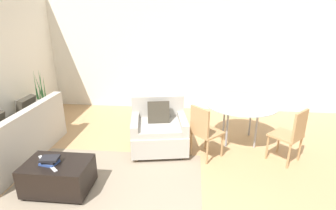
{
  "coord_description": "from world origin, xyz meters",
  "views": [
    {
      "loc": [
        0.38,
        -2.36,
        2.28
      ],
      "look_at": [
        -0.05,
        1.92,
        0.75
      ],
      "focal_mm": 28.0,
      "sensor_mm": 36.0,
      "label": 1
    }
  ],
  "objects_px": {
    "armchair": "(159,131)",
    "tv_remote_primary": "(42,158)",
    "dining_chair_near_right": "(292,133)",
    "ottoman": "(58,175)",
    "dining_chair_near_left": "(204,129)",
    "potted_plant": "(44,112)",
    "tv_remote_secondary": "(54,169)",
    "dining_table": "(241,107)",
    "couch": "(11,142)",
    "book_stack": "(50,160)"
  },
  "relations": [
    {
      "from": "ottoman",
      "to": "dining_chair_near_left",
      "type": "height_order",
      "value": "dining_chair_near_left"
    },
    {
      "from": "armchair",
      "to": "tv_remote_primary",
      "type": "distance_m",
      "value": 1.86
    },
    {
      "from": "dining_table",
      "to": "dining_chair_near_right",
      "type": "distance_m",
      "value": 0.97
    },
    {
      "from": "tv_remote_primary",
      "to": "dining_chair_near_left",
      "type": "relative_size",
      "value": 0.16
    },
    {
      "from": "couch",
      "to": "potted_plant",
      "type": "xyz_separation_m",
      "value": [
        -0.22,
        1.36,
        -0.01
      ]
    },
    {
      "from": "couch",
      "to": "dining_table",
      "type": "bearing_deg",
      "value": 14.87
    },
    {
      "from": "armchair",
      "to": "dining_chair_near_right",
      "type": "xyz_separation_m",
      "value": [
        2.11,
        -0.23,
        0.17
      ]
    },
    {
      "from": "couch",
      "to": "dining_chair_near_right",
      "type": "xyz_separation_m",
      "value": [
        4.45,
        0.32,
        0.22
      ]
    },
    {
      "from": "couch",
      "to": "potted_plant",
      "type": "relative_size",
      "value": 1.61
    },
    {
      "from": "potted_plant",
      "to": "dining_chair_near_right",
      "type": "xyz_separation_m",
      "value": [
        4.67,
        -1.03,
        0.23
      ]
    },
    {
      "from": "tv_remote_primary",
      "to": "tv_remote_secondary",
      "type": "relative_size",
      "value": 1.06
    },
    {
      "from": "tv_remote_primary",
      "to": "dining_chair_near_left",
      "type": "height_order",
      "value": "dining_chair_near_left"
    },
    {
      "from": "couch",
      "to": "dining_table",
      "type": "relative_size",
      "value": 1.57
    },
    {
      "from": "book_stack",
      "to": "dining_table",
      "type": "height_order",
      "value": "dining_table"
    },
    {
      "from": "ottoman",
      "to": "dining_chair_near_left",
      "type": "xyz_separation_m",
      "value": [
        1.93,
        1.05,
        0.28
      ]
    },
    {
      "from": "dining_table",
      "to": "tv_remote_secondary",
      "type": "bearing_deg",
      "value": -143.87
    },
    {
      "from": "tv_remote_secondary",
      "to": "book_stack",
      "type": "bearing_deg",
      "value": 131.83
    },
    {
      "from": "tv_remote_primary",
      "to": "dining_chair_near_right",
      "type": "xyz_separation_m",
      "value": [
        3.53,
        0.97,
        0.08
      ]
    },
    {
      "from": "armchair",
      "to": "potted_plant",
      "type": "xyz_separation_m",
      "value": [
        -2.56,
        0.8,
        -0.05
      ]
    },
    {
      "from": "couch",
      "to": "ottoman",
      "type": "height_order",
      "value": "couch"
    },
    {
      "from": "book_stack",
      "to": "potted_plant",
      "type": "height_order",
      "value": "potted_plant"
    },
    {
      "from": "potted_plant",
      "to": "armchair",
      "type": "bearing_deg",
      "value": -17.36
    },
    {
      "from": "tv_remote_primary",
      "to": "potted_plant",
      "type": "xyz_separation_m",
      "value": [
        -1.14,
        2.0,
        -0.14
      ]
    },
    {
      "from": "ottoman",
      "to": "armchair",
      "type": "bearing_deg",
      "value": 47.31
    },
    {
      "from": "couch",
      "to": "dining_chair_near_left",
      "type": "distance_m",
      "value": 3.12
    },
    {
      "from": "couch",
      "to": "armchair",
      "type": "xyz_separation_m",
      "value": [
        2.34,
        0.55,
        0.05
      ]
    },
    {
      "from": "armchair",
      "to": "potted_plant",
      "type": "distance_m",
      "value": 2.69
    },
    {
      "from": "dining_chair_near_right",
      "to": "armchair",
      "type": "bearing_deg",
      "value": 173.74
    },
    {
      "from": "couch",
      "to": "tv_remote_secondary",
      "type": "relative_size",
      "value": 14.35
    },
    {
      "from": "ottoman",
      "to": "dining_table",
      "type": "height_order",
      "value": "dining_table"
    },
    {
      "from": "dining_table",
      "to": "potted_plant",
      "type": "bearing_deg",
      "value": 174.93
    },
    {
      "from": "couch",
      "to": "tv_remote_secondary",
      "type": "xyz_separation_m",
      "value": [
        1.2,
        -0.87,
        0.14
      ]
    },
    {
      "from": "potted_plant",
      "to": "dining_chair_near_left",
      "type": "bearing_deg",
      "value": -17.3
    },
    {
      "from": "tv_remote_secondary",
      "to": "dining_chair_near_left",
      "type": "bearing_deg",
      "value": 32.34
    },
    {
      "from": "ottoman",
      "to": "book_stack",
      "type": "relative_size",
      "value": 3.42
    },
    {
      "from": "dining_table",
      "to": "dining_chair_near_left",
      "type": "bearing_deg",
      "value": -135.0
    },
    {
      "from": "dining_chair_near_left",
      "to": "couch",
      "type": "bearing_deg",
      "value": -174.03
    },
    {
      "from": "tv_remote_secondary",
      "to": "dining_chair_near_left",
      "type": "xyz_separation_m",
      "value": [
        1.89,
        1.19,
        0.08
      ]
    },
    {
      "from": "ottoman",
      "to": "tv_remote_primary",
      "type": "xyz_separation_m",
      "value": [
        -0.25,
        0.08,
        0.2
      ]
    },
    {
      "from": "book_stack",
      "to": "tv_remote_secondary",
      "type": "xyz_separation_m",
      "value": [
        0.11,
        -0.12,
        -0.04
      ]
    },
    {
      "from": "potted_plant",
      "to": "dining_chair_near_right",
      "type": "height_order",
      "value": "potted_plant"
    },
    {
      "from": "tv_remote_secondary",
      "to": "dining_chair_near_right",
      "type": "height_order",
      "value": "dining_chair_near_right"
    },
    {
      "from": "ottoman",
      "to": "potted_plant",
      "type": "xyz_separation_m",
      "value": [
        -1.39,
        2.08,
        0.06
      ]
    },
    {
      "from": "armchair",
      "to": "tv_remote_primary",
      "type": "bearing_deg",
      "value": -139.84
    },
    {
      "from": "book_stack",
      "to": "dining_chair_near_right",
      "type": "distance_m",
      "value": 3.52
    },
    {
      "from": "couch",
      "to": "book_stack",
      "type": "bearing_deg",
      "value": -34.35
    },
    {
      "from": "dining_chair_near_left",
      "to": "potted_plant",
      "type": "bearing_deg",
      "value": 162.7
    },
    {
      "from": "couch",
      "to": "dining_chair_near_right",
      "type": "distance_m",
      "value": 4.46
    },
    {
      "from": "armchair",
      "to": "tv_remote_secondary",
      "type": "bearing_deg",
      "value": -128.49
    },
    {
      "from": "couch",
      "to": "ottoman",
      "type": "distance_m",
      "value": 1.37
    }
  ]
}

